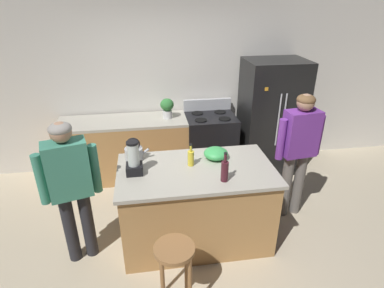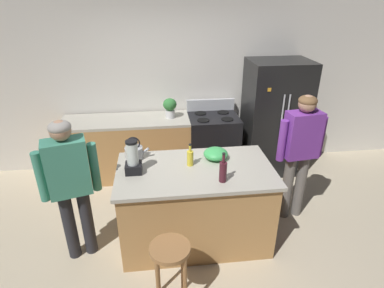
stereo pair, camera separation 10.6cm
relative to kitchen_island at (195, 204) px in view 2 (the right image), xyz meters
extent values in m
plane|color=beige|center=(0.00, 0.00, -0.47)|extent=(14.00, 14.00, 0.00)
cube|color=silver|center=(0.00, 1.95, 0.88)|extent=(8.00, 0.10, 2.70)
cube|color=#B7844C|center=(0.00, 0.00, -0.02)|extent=(1.62, 0.89, 0.90)
cube|color=#B2AD9E|center=(0.00, 0.00, 0.45)|extent=(1.68, 0.95, 0.04)
cube|color=#B7844C|center=(-0.80, 1.55, -0.02)|extent=(2.00, 0.64, 0.90)
cube|color=#B2AD9E|center=(-0.80, 1.55, 0.45)|extent=(2.00, 0.64, 0.04)
cube|color=black|center=(1.43, 1.50, 0.41)|extent=(0.90, 0.70, 1.77)
cylinder|color=#B7BABF|center=(1.39, 1.13, 0.50)|extent=(0.02, 0.02, 0.79)
cylinder|color=#B7BABF|center=(1.47, 1.13, 0.50)|extent=(0.02, 0.02, 0.79)
cube|color=yellow|center=(1.47, 1.15, 0.34)|extent=(0.05, 0.01, 0.05)
cube|color=orange|center=(1.17, 1.15, 0.97)|extent=(0.05, 0.01, 0.05)
cube|color=yellow|center=(1.67, 1.15, 0.46)|extent=(0.05, 0.01, 0.05)
cube|color=black|center=(0.48, 1.52, 0.00)|extent=(0.76, 0.64, 0.94)
cube|color=black|center=(0.48, 1.20, -0.05)|extent=(0.60, 0.01, 0.24)
cube|color=#B7BABF|center=(0.48, 1.81, 0.56)|extent=(0.76, 0.06, 0.18)
cylinder|color=black|center=(0.30, 1.37, 0.48)|extent=(0.18, 0.18, 0.01)
cylinder|color=black|center=(0.66, 1.37, 0.48)|extent=(0.18, 0.18, 0.01)
cylinder|color=black|center=(0.30, 1.67, 0.48)|extent=(0.18, 0.18, 0.01)
cylinder|color=black|center=(0.66, 1.67, 0.48)|extent=(0.18, 0.18, 0.01)
cylinder|color=#26262B|center=(-1.36, -0.12, -0.07)|extent=(0.16, 0.16, 0.81)
cylinder|color=#26262B|center=(-1.19, -0.08, -0.07)|extent=(0.16, 0.16, 0.81)
cube|color=#3F8C72|center=(-1.28, -0.10, 0.63)|extent=(0.44, 0.32, 0.59)
cylinder|color=#3F8C72|center=(-1.52, -0.17, 0.58)|extent=(0.11, 0.11, 0.53)
cylinder|color=#3F8C72|center=(-1.03, -0.03, 0.58)|extent=(0.11, 0.11, 0.53)
sphere|color=tan|center=(-1.28, -0.10, 1.02)|extent=(0.25, 0.25, 0.20)
ellipsoid|color=gray|center=(-1.28, -0.10, 1.06)|extent=(0.26, 0.26, 0.12)
cylinder|color=#66605B|center=(1.38, 0.29, -0.04)|extent=(0.14, 0.14, 0.87)
cylinder|color=#66605B|center=(1.20, 0.27, -0.04)|extent=(0.14, 0.14, 0.87)
cube|color=#723399|center=(1.29, 0.28, 0.67)|extent=(0.42, 0.26, 0.56)
cylinder|color=#723399|center=(1.54, 0.31, 0.62)|extent=(0.10, 0.10, 0.50)
cylinder|color=#723399|center=(1.05, 0.25, 0.62)|extent=(0.10, 0.10, 0.50)
sphere|color=tan|center=(1.29, 0.28, 1.05)|extent=(0.22, 0.22, 0.20)
ellipsoid|color=brown|center=(1.29, 0.28, 1.09)|extent=(0.23, 0.23, 0.12)
cylinder|color=#9E6B3D|center=(-0.33, -0.84, 0.19)|extent=(0.36, 0.36, 0.04)
cylinder|color=#9E6B3D|center=(-0.21, -0.96, -0.15)|extent=(0.04, 0.04, 0.64)
cylinder|color=#9E6B3D|center=(-0.45, -0.73, -0.15)|extent=(0.04, 0.04, 0.64)
cylinder|color=#9E6B3D|center=(-0.21, -0.73, -0.15)|extent=(0.04, 0.04, 0.64)
cylinder|color=silver|center=(-0.18, 1.55, 0.53)|extent=(0.14, 0.14, 0.12)
ellipsoid|color=#337A38|center=(-0.18, 1.55, 0.68)|extent=(0.20, 0.20, 0.18)
cube|color=black|center=(-0.65, 0.01, 0.52)|extent=(0.17, 0.17, 0.10)
cylinder|color=silver|center=(-0.65, 0.01, 0.69)|extent=(0.12, 0.12, 0.24)
cylinder|color=black|center=(-0.65, 0.01, 0.82)|extent=(0.12, 0.12, 0.02)
cylinder|color=yellow|center=(-0.05, 0.09, 0.55)|extent=(0.07, 0.07, 0.17)
cylinder|color=yellow|center=(-0.05, 0.09, 0.67)|extent=(0.03, 0.03, 0.07)
cylinder|color=black|center=(-0.05, 0.09, 0.72)|extent=(0.03, 0.03, 0.02)
cylinder|color=#471923|center=(0.24, -0.27, 0.57)|extent=(0.08, 0.08, 0.21)
cylinder|color=#471923|center=(0.24, -0.27, 0.72)|extent=(0.03, 0.03, 0.09)
cylinder|color=black|center=(0.24, -0.27, 0.78)|extent=(0.03, 0.03, 0.02)
ellipsoid|color=#3FB259|center=(0.26, 0.20, 0.53)|extent=(0.28, 0.28, 0.12)
cylinder|color=#B7BABF|center=(-0.66, 0.31, 0.54)|extent=(0.20, 0.20, 0.14)
sphere|color=black|center=(-0.66, 0.31, 0.62)|extent=(0.03, 0.03, 0.03)
cylinder|color=#B7BABF|center=(-0.53, 0.31, 0.56)|extent=(0.09, 0.03, 0.08)
torus|color=black|center=(-0.66, 0.31, 0.66)|extent=(0.16, 0.02, 0.16)
camera|label=1|loc=(-0.49, -2.87, 2.18)|focal=29.44mm
camera|label=2|loc=(-0.38, -2.89, 2.18)|focal=29.44mm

